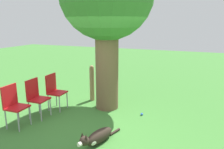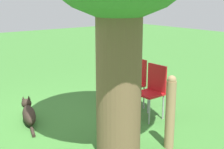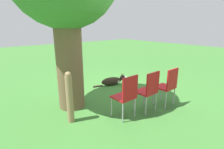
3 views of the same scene
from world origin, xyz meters
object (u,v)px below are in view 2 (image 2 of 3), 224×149
at_px(fence_post, 170,112).
at_px(red_chair_2, 153,88).
at_px(red_chair_0, 119,73).
at_px(dog, 29,113).
at_px(red_chair_1, 134,80).

distance_m(fence_post, red_chair_2, 1.20).
distance_m(fence_post, red_chair_0, 2.41).
bearing_deg(dog, fence_post, -133.60).
distance_m(dog, red_chair_0, 2.14).
bearing_deg(dog, red_chair_1, -89.57).
height_order(red_chair_0, red_chair_2, same).
bearing_deg(red_chair_0, dog, -0.99).
xyz_separation_m(fence_post, red_chair_2, (-0.64, -1.01, 0.01)).
bearing_deg(fence_post, red_chair_2, -122.50).
relative_size(red_chair_0, red_chair_2, 1.00).
relative_size(dog, red_chair_2, 1.20).
height_order(dog, red_chair_1, red_chair_1).
relative_size(dog, red_chair_0, 1.20).
height_order(dog, red_chair_2, red_chair_2).
xyz_separation_m(dog, red_chair_1, (-2.00, 0.60, 0.42)).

